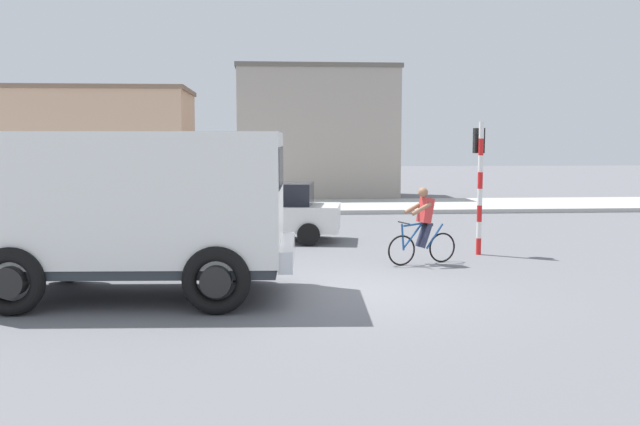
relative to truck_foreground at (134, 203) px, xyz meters
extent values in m
plane|color=slate|center=(3.88, 0.09, -1.67)|extent=(120.00, 120.00, 0.00)
cube|color=#ADADA8|center=(3.88, 15.50, -1.59)|extent=(80.00, 5.00, 0.16)
cube|color=white|center=(-0.03, 0.00, 0.13)|extent=(5.33, 2.77, 2.20)
cube|color=#2D3338|center=(-0.03, 0.00, -1.05)|extent=(5.22, 2.72, 0.16)
cube|color=silver|center=(2.67, -0.14, -0.87)|extent=(0.37, 2.38, 0.36)
cube|color=black|center=(2.52, -0.13, 0.63)|extent=(0.23, 2.13, 0.70)
torus|color=black|center=(1.65, 1.19, -1.12)|extent=(1.11, 0.30, 1.10)
cylinder|color=black|center=(1.65, 1.19, -1.12)|extent=(0.51, 0.33, 0.50)
torus|color=black|center=(1.51, -1.36, -1.12)|extent=(1.11, 0.30, 1.10)
cylinder|color=black|center=(1.51, -1.36, -1.12)|extent=(0.51, 0.33, 0.50)
torus|color=black|center=(-1.57, 1.37, -1.12)|extent=(1.11, 0.30, 1.10)
cylinder|color=black|center=(-1.57, 1.37, -1.12)|extent=(0.51, 0.33, 0.50)
torus|color=black|center=(-1.71, -1.19, -1.12)|extent=(1.11, 0.30, 1.10)
cylinder|color=black|center=(-1.71, -1.19, -1.12)|extent=(0.51, 0.33, 0.50)
torus|color=black|center=(5.27, 2.62, -1.33)|extent=(0.66, 0.25, 0.68)
torus|color=black|center=(6.27, 2.95, -1.33)|extent=(0.66, 0.25, 0.68)
cylinder|color=#1E4C8C|center=(5.60, 2.73, -0.76)|extent=(0.58, 0.23, 0.09)
cylinder|color=#1E4C8C|center=(5.54, 2.71, -1.01)|extent=(0.50, 0.20, 0.57)
cylinder|color=#1E4C8C|center=(6.07, 2.89, -1.06)|extent=(0.43, 0.18, 0.57)
cylinder|color=#1E4C8C|center=(5.29, 2.63, -1.03)|extent=(0.10, 0.07, 0.59)
cylinder|color=black|center=(5.32, 2.63, -0.72)|extent=(0.19, 0.48, 0.03)
cube|color=black|center=(5.88, 2.82, -0.79)|extent=(0.27, 0.19, 0.06)
cube|color=#D13838|center=(5.83, 2.81, -0.46)|extent=(0.38, 0.40, 0.59)
sphere|color=#9E7051|center=(5.77, 2.78, -0.06)|extent=(0.22, 0.22, 0.22)
cylinder|color=#2D334C|center=(5.84, 2.70, -1.02)|extent=(0.33, 0.21, 0.57)
cylinder|color=#9E7051|center=(5.69, 2.59, -0.41)|extent=(0.49, 0.24, 0.29)
cylinder|color=#2D334C|center=(5.77, 2.89, -1.02)|extent=(0.33, 0.21, 0.57)
cylinder|color=#9E7051|center=(5.59, 2.89, -0.41)|extent=(0.49, 0.24, 0.29)
cylinder|color=red|center=(7.42, 3.94, -1.47)|extent=(0.12, 0.12, 0.40)
cylinder|color=white|center=(7.42, 3.94, -1.07)|extent=(0.12, 0.12, 0.40)
cylinder|color=red|center=(7.42, 3.94, -0.67)|extent=(0.12, 0.12, 0.40)
cylinder|color=white|center=(7.42, 3.94, -0.27)|extent=(0.12, 0.12, 0.40)
cylinder|color=red|center=(7.42, 3.94, 0.13)|extent=(0.12, 0.12, 0.40)
cylinder|color=white|center=(7.42, 3.94, 0.53)|extent=(0.12, 0.12, 0.40)
cylinder|color=red|center=(7.42, 3.94, 0.93)|extent=(0.12, 0.12, 0.40)
cylinder|color=white|center=(7.42, 3.94, 1.33)|extent=(0.12, 0.12, 0.40)
cube|color=black|center=(7.42, 4.12, 1.08)|extent=(0.24, 0.20, 0.60)
sphere|color=red|center=(7.42, 4.24, 1.08)|extent=(0.14, 0.14, 0.14)
cube|color=white|center=(2.30, 6.64, -1.02)|extent=(4.21, 2.28, 0.70)
cube|color=black|center=(2.44, 6.62, -0.37)|extent=(2.39, 1.76, 0.60)
cylinder|color=black|center=(0.94, 5.99, -1.37)|extent=(0.62, 0.27, 0.60)
cylinder|color=black|center=(1.20, 7.67, -1.37)|extent=(0.62, 0.27, 0.60)
cylinder|color=black|center=(3.39, 5.61, -1.37)|extent=(0.62, 0.27, 0.60)
cylinder|color=black|center=(3.65, 7.30, -1.37)|extent=(0.62, 0.27, 0.60)
cylinder|color=#2D334C|center=(-0.53, 10.21, -1.24)|extent=(0.22, 0.22, 0.85)
cube|color=gold|center=(-0.53, 10.21, -0.54)|extent=(0.34, 0.22, 0.56)
sphere|color=#9E7051|center=(-0.53, 10.21, -0.15)|extent=(0.20, 0.20, 0.20)
cube|color=tan|center=(-6.44, 21.54, 0.84)|extent=(9.97, 5.66, 5.02)
cube|color=#775E4C|center=(-6.44, 21.54, 3.45)|extent=(10.17, 5.77, 0.20)
cube|color=#9E9389|center=(4.64, 20.74, 1.31)|extent=(7.27, 5.44, 5.95)
cube|color=#5E5852|center=(4.64, 20.74, 4.38)|extent=(7.41, 5.55, 0.20)
camera|label=1|loc=(2.34, -12.05, 1.09)|focal=38.26mm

